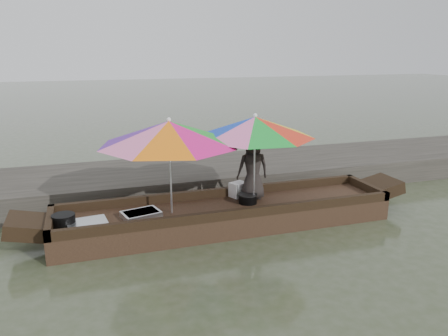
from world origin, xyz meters
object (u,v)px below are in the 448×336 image
object	(u,v)px
tray_crayfish	(141,214)
umbrella_bow	(170,167)
tray_scallop	(87,223)
umbrella_stern	(254,160)
supply_bag	(238,189)
boat_hull	(226,216)
cooking_pot	(64,220)
vendor	(253,168)
charcoal_grill	(248,199)

from	to	relation	value
tray_crayfish	umbrella_bow	xyz separation A→B (m)	(0.50, 0.03, 0.73)
tray_crayfish	umbrella_bow	world-z (taller)	umbrella_bow
tray_scallop	umbrella_stern	distance (m)	2.84
tray_crayfish	supply_bag	world-z (taller)	supply_bag
boat_hull	tray_crayfish	xyz separation A→B (m)	(-1.42, -0.03, 0.22)
tray_crayfish	supply_bag	size ratio (longest dim) A/B	2.05
tray_scallop	umbrella_bow	distance (m)	1.52
cooking_pot	umbrella_stern	size ratio (longest dim) A/B	0.17
vendor	umbrella_bow	world-z (taller)	umbrella_bow
charcoal_grill	umbrella_bow	world-z (taller)	umbrella_bow
vendor	supply_bag	bearing A→B (deg)	-39.43
umbrella_bow	umbrella_stern	size ratio (longest dim) A/B	1.13
tray_crayfish	umbrella_stern	world-z (taller)	umbrella_stern
boat_hull	cooking_pot	size ratio (longest dim) A/B	16.50
supply_bag	boat_hull	bearing A→B (deg)	-130.46
tray_crayfish	umbrella_stern	bearing A→B (deg)	0.99
vendor	umbrella_bow	xyz separation A→B (m)	(-1.50, -0.25, 0.21)
tray_crayfish	cooking_pot	bearing A→B (deg)	179.79
cooking_pot	charcoal_grill	xyz separation A→B (m)	(2.98, 0.09, -0.02)
boat_hull	tray_crayfish	size ratio (longest dim) A/B	9.81
supply_bag	umbrella_bow	bearing A→B (deg)	-161.13
boat_hull	vendor	xyz separation A→B (m)	(0.58, 0.25, 0.74)
boat_hull	tray_crayfish	bearing A→B (deg)	-178.66
tray_crayfish	vendor	size ratio (longest dim) A/B	0.51
tray_scallop	umbrella_stern	size ratio (longest dim) A/B	0.29
boat_hull	vendor	world-z (taller)	vendor
vendor	umbrella_stern	size ratio (longest dim) A/B	0.58
boat_hull	charcoal_grill	xyz separation A→B (m)	(0.42, 0.06, 0.25)
boat_hull	charcoal_grill	world-z (taller)	charcoal_grill
cooking_pot	vendor	size ratio (longest dim) A/B	0.30
tray_scallop	vendor	world-z (taller)	vendor
boat_hull	charcoal_grill	bearing A→B (deg)	7.97
boat_hull	supply_bag	size ratio (longest dim) A/B	20.12
tray_crayfish	charcoal_grill	world-z (taller)	charcoal_grill
vendor	umbrella_bow	bearing A→B (deg)	14.41
tray_scallop	charcoal_grill	xyz separation A→B (m)	(2.66, 0.16, 0.04)
vendor	tray_scallop	bearing A→B (deg)	12.03
supply_bag	vendor	distance (m)	0.52
boat_hull	supply_bag	distance (m)	0.66
cooking_pot	vendor	xyz separation A→B (m)	(3.14, 0.28, 0.48)
cooking_pot	umbrella_bow	size ratio (longest dim) A/B	0.15
boat_hull	tray_scallop	size ratio (longest dim) A/B	9.81
umbrella_stern	umbrella_bow	bearing A→B (deg)	180.00
tray_scallop	vendor	distance (m)	2.89
boat_hull	tray_scallop	xyz separation A→B (m)	(-2.24, -0.10, 0.21)
cooking_pot	umbrella_bow	world-z (taller)	umbrella_bow
tray_scallop	supply_bag	size ratio (longest dim) A/B	2.05
tray_scallop	umbrella_bow	world-z (taller)	umbrella_bow
boat_hull	vendor	distance (m)	0.97
cooking_pot	umbrella_bow	xyz separation A→B (m)	(1.65, 0.03, 0.69)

